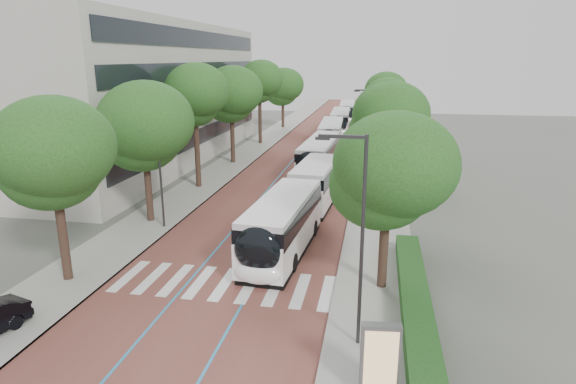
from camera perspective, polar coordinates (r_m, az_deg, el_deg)
ground at (r=23.20m, az=-8.79°, el=-11.80°), size 160.00×160.00×0.00m
road at (r=60.72m, az=3.63°, el=5.52°), size 11.00×140.00×0.02m
sidewalk_left at (r=62.04m, az=-3.29°, el=5.78°), size 4.00×140.00×0.12m
sidewalk_right at (r=60.29m, az=10.76°, el=5.25°), size 4.00×140.00×0.12m
kerb_left at (r=61.62m, az=-1.56°, el=5.74°), size 0.20×140.00×0.14m
kerb_right at (r=60.31m, az=8.95°, el=5.34°), size 0.20×140.00×0.14m
zebra_crossing at (r=23.97m, az=-7.55°, el=-10.74°), size 10.55×3.60×0.01m
lane_line_left at (r=60.93m, az=2.13°, el=5.58°), size 0.12×126.00×0.01m
lane_line_right at (r=60.55m, az=5.14°, el=5.47°), size 0.12×126.00×0.01m
office_building at (r=54.44m, az=-19.12°, el=10.97°), size 18.11×40.00×14.00m
hedge at (r=21.92m, az=14.82°, el=-12.35°), size 1.20×14.00×0.80m
streetlight_near at (r=17.36m, az=8.26°, el=-4.03°), size 1.82×0.20×8.00m
streetlight_far at (r=41.77m, az=9.80°, el=7.41°), size 1.82×0.20×8.00m
lamp_post_left at (r=31.08m, az=-14.96°, el=3.02°), size 0.14×0.14×8.00m
trees_left at (r=47.61m, az=-7.54°, el=10.64°), size 6.07×60.74×9.85m
trees_right at (r=40.97m, az=11.39°, el=8.83°), size 5.56×47.48×8.58m
lead_bus at (r=30.28m, az=1.26°, el=-1.65°), size 3.73×18.52×3.20m
bus_queued_0 at (r=45.46m, az=3.73°, el=4.17°), size 2.97×12.48×3.20m
bus_queued_1 at (r=58.37m, az=5.10°, el=6.68°), size 3.05×12.49×3.20m
bus_queued_2 at (r=71.48m, az=6.20°, el=8.29°), size 2.99×12.48×3.20m
bus_queued_3 at (r=84.78m, az=7.03°, el=9.40°), size 3.08×12.50×3.20m
ad_panel at (r=16.27m, az=10.86°, el=-18.87°), size 1.27×0.53×2.57m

